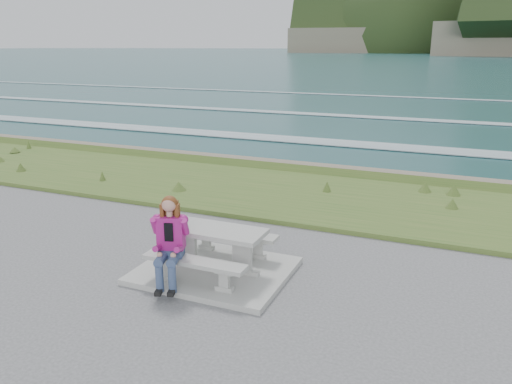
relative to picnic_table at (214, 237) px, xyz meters
The scene contains 8 objects.
concrete_slab 0.63m from the picnic_table, behind, with size 2.60×2.10×0.10m, color gray.
picnic_table is the anchor object (origin of this frame).
bench_landward 0.74m from the picnic_table, 90.00° to the right, with size 1.80×0.35×0.45m.
bench_seaward 0.74m from the picnic_table, 90.00° to the left, with size 1.80×0.35×0.45m.
grass_verge 5.05m from the picnic_table, 90.00° to the left, with size 160.00×4.50×0.22m, color #365A21.
shore_drop 7.93m from the picnic_table, 90.00° to the left, with size 160.00×0.80×2.20m, color #6F6153.
ocean 25.21m from the picnic_table, 90.00° to the left, with size 1600.00×1600.00×0.09m.
seated_woman 0.92m from the picnic_table, 114.75° to the right, with size 0.62×0.83×1.48m.
Camera 1 is at (3.82, -7.19, 3.90)m, focal length 35.00 mm.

